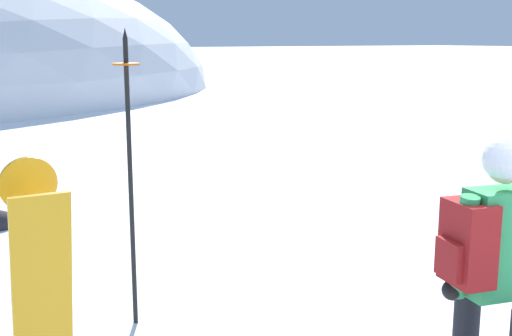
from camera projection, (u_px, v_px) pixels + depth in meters
snowboarder_main at (492, 282)px, 3.51m from camera, size 0.65×1.80×1.71m
spare_snowboard at (42, 320)px, 3.24m from camera, size 0.28×0.30×1.64m
piste_marker_near at (130, 162)px, 4.93m from camera, size 0.20×0.20×2.27m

